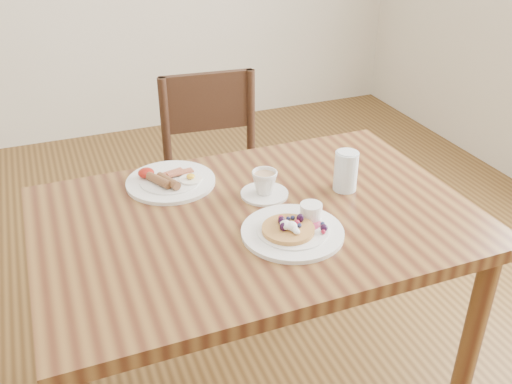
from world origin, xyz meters
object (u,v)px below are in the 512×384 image
Objects in this scene: breakfast_plate at (169,181)px; teacup_saucer at (265,185)px; dining_table at (256,243)px; water_glass at (346,171)px; pancake_plate at (294,229)px; chair_far at (217,175)px.

teacup_saucer is at bearing -35.03° from breakfast_plate.
dining_table is at bearing -124.88° from teacup_saucer.
pancake_plate is at bearing -146.50° from water_glass.
breakfast_plate is at bearing 144.97° from teacup_saucer.
dining_table is 9.96× the size of water_glass.
pancake_plate is (-0.06, -0.86, 0.27)m from chair_far.
chair_far reaches higher than teacup_saucer.
water_glass reaches higher than breakfast_plate.
breakfast_plate is at bearing 124.73° from dining_table.
teacup_saucer is at bearing 88.37° from pancake_plate.
water_glass is (0.48, -0.22, 0.05)m from breakfast_plate.
pancake_plate reaches higher than breakfast_plate.
chair_far reaches higher than pancake_plate.
chair_far is 3.26× the size of breakfast_plate.
chair_far is at bearing 85.74° from pancake_plate.
teacup_saucer is 0.24m from water_glass.
chair_far is at bearing 84.86° from teacup_saucer.
teacup_saucer is (0.01, 0.22, 0.02)m from pancake_plate.
chair_far reaches higher than water_glass.
breakfast_plate is (-0.18, 0.26, 0.11)m from dining_table.
chair_far is 0.71m from teacup_saucer.
breakfast_plate reaches higher than dining_table.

